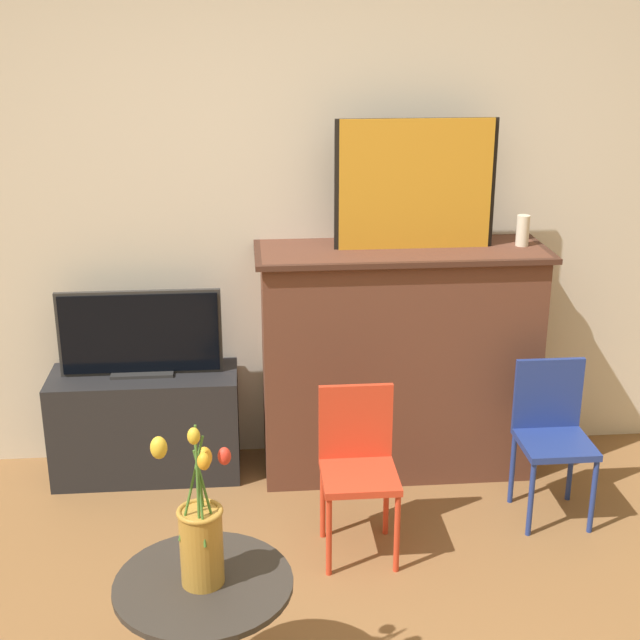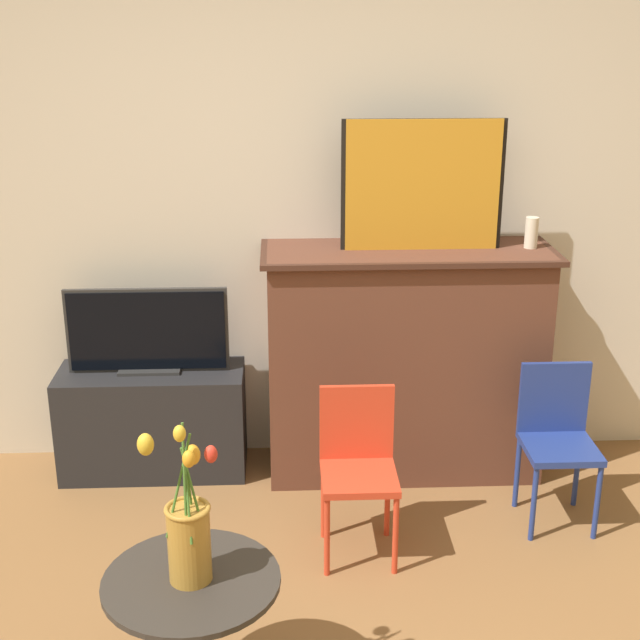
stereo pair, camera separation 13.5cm
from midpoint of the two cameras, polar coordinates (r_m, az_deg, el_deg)
The scene contains 10 objects.
wall_back at distance 4.31m, azimuth -2.66°, elevation 8.18°, with size 8.00×0.06×2.70m.
fireplace_mantel at distance 4.33m, azimuth 4.12°, elevation -2.46°, with size 1.36×0.49×1.13m.
painting at distance 4.11m, azimuth 5.19°, elevation 8.63°, with size 0.74×0.03×0.59m.
mantel_candle at distance 4.27m, azimuth 11.97°, elevation 5.62°, with size 0.06×0.06×0.14m.
tv_stand at distance 4.47m, azimuth -11.90°, elevation -6.54°, with size 0.90×0.36×0.53m.
tv_monitor at distance 4.29m, azimuth -12.32°, elevation -0.93°, with size 0.77×0.12×0.41m.
chair_red at distance 3.74m, azimuth 1.39°, elevation -8.93°, with size 0.31×0.31×0.71m.
chair_blue at distance 4.11m, azimuth 13.71°, elevation -6.77°, with size 0.31×0.31×0.71m.
side_table at distance 2.99m, azimuth -8.68°, elevation -19.06°, with size 0.55×0.55×0.52m.
vase_tulips at distance 2.78m, azimuth -9.07°, elevation -13.44°, with size 0.23×0.21×0.56m.
Camera 1 is at (-0.23, -2.09, 2.19)m, focal length 50.00 mm.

